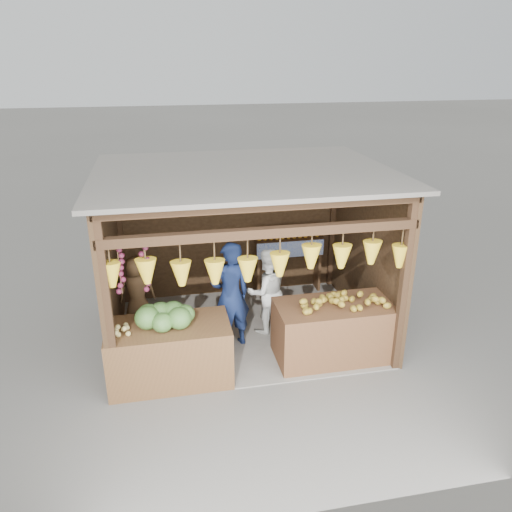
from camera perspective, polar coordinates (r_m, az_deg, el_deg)
The scene contains 12 objects.
ground at distance 8.27m, azimuth -1.24°, elevation -8.53°, with size 80.00×80.00×0.00m, color #514F49.
stall_structure at distance 7.52m, azimuth -1.54°, elevation 2.28°, with size 4.30×3.30×2.66m.
back_shelf at distance 9.23m, azimuth 3.73°, elevation 0.81°, with size 1.25×0.32×1.32m.
counter_left at distance 7.04m, azimuth -9.82°, elevation -10.82°, with size 1.65×0.85×0.85m, color #4E321A.
counter_right at distance 7.49m, azimuth 8.79°, elevation -8.47°, with size 1.69×0.85×0.87m, color #52301B.
stool at distance 8.19m, azimuth -13.01°, elevation -8.35°, with size 0.31×0.31×0.29m, color black.
man_standing at distance 7.48m, azimuth -2.93°, elevation -4.57°, with size 0.63×0.41×1.71m, color #132048.
woman_standing at distance 7.95m, azimuth 1.21°, elevation -4.05°, with size 0.69×0.54×1.42m, color white.
vendor_seated at distance 7.86m, azimuth -13.44°, elevation -3.92°, with size 0.55×0.36×1.12m, color #4F361F.
melon_pile at distance 6.75m, azimuth -10.40°, elevation -6.64°, with size 1.00×0.50×0.32m, color #204712, non-canonical shape.
tanfruit_pile at distance 6.77m, azimuth -15.27°, elevation -7.94°, with size 0.34×0.40×0.13m, color #A78C4D, non-canonical shape.
mango_pile at distance 7.27m, azimuth 9.67°, elevation -4.65°, with size 1.40×0.64×0.22m, color #B76818, non-canonical shape.
Camera 1 is at (-1.22, -7.02, 4.20)m, focal length 35.00 mm.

